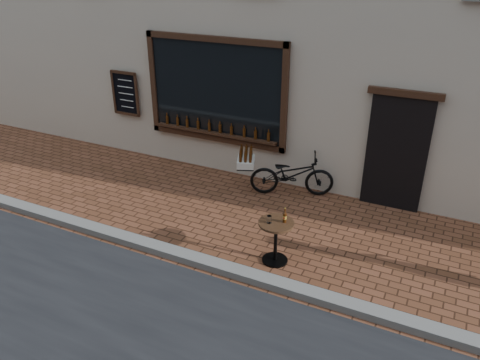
% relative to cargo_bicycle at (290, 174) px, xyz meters
% --- Properties ---
extents(ground, '(90.00, 90.00, 0.00)m').
position_rel_cargo_bicycle_xyz_m(ground, '(0.02, -3.08, -0.45)').
color(ground, '#5A311D').
rests_on(ground, ground).
extents(kerb, '(90.00, 0.25, 0.12)m').
position_rel_cargo_bicycle_xyz_m(kerb, '(0.02, -2.88, -0.39)').
color(kerb, slate).
rests_on(kerb, ground).
extents(cargo_bicycle, '(2.00, 1.22, 0.95)m').
position_rel_cargo_bicycle_xyz_m(cargo_bicycle, '(0.00, 0.00, 0.00)').
color(cargo_bicycle, black).
rests_on(cargo_bicycle, ground).
extents(bistro_table, '(0.56, 0.56, 0.97)m').
position_rel_cargo_bicycle_xyz_m(bistro_table, '(0.61, -2.28, 0.06)').
color(bistro_table, black).
rests_on(bistro_table, ground).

